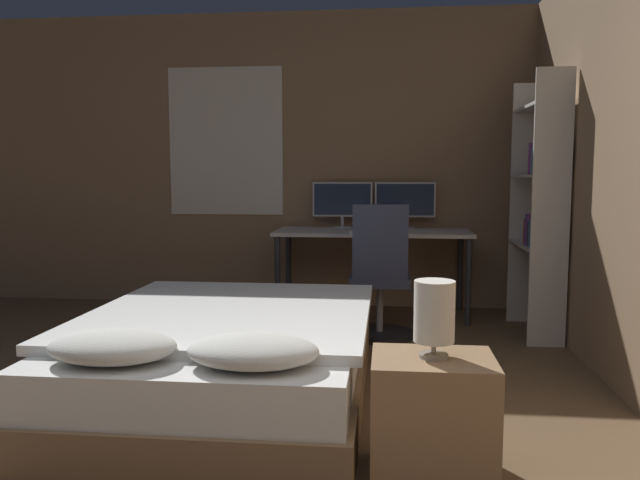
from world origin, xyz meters
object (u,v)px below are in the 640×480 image
desk (373,239)px  office_chair (380,286)px  bed (226,358)px  computer_mouse (405,231)px  bedside_lamp (434,313)px  nightstand (432,418)px  monitor_right (405,202)px  monitor_left (342,201)px  keyboard (372,232)px  bookshelf (541,197)px

desk → office_chair: 0.83m
bed → computer_mouse: 2.27m
bedside_lamp → desk: bearing=96.1°
nightstand → monitor_right: 3.25m
monitor_left → keyboard: bearing=-59.8°
computer_mouse → bookshelf: size_ratio=0.04×
nightstand → office_chair: (-0.24, 2.14, 0.15)m
keyboard → office_chair: size_ratio=0.36×
desk → bedside_lamp: bearing=-83.9°
monitor_left → bedside_lamp: bearing=-79.4°
nightstand → bedside_lamp: (0.00, -0.00, 0.43)m
computer_mouse → office_chair: office_chair is taller
monitor_left → office_chair: size_ratio=0.53×
nightstand → keyboard: bearing=96.6°
bedside_lamp → keyboard: bearing=96.6°
nightstand → bookshelf: size_ratio=0.26×
monitor_left → monitor_right: 0.56m
computer_mouse → bed: bearing=-116.9°
computer_mouse → bookshelf: (0.98, -0.34, 0.30)m
office_chair → bed: bearing=-119.2°
desk → monitor_right: 0.49m
bed → bedside_lamp: bedside_lamp is taller
bedside_lamp → desk: size_ratio=0.19×
desk → keyboard: bearing=-90.0°
bed → bedside_lamp: (1.04, -0.72, 0.43)m
monitor_right → computer_mouse: monitor_right is taller
bedside_lamp → bookshelf: bearing=68.0°
keyboard → bookshelf: 1.34m
bedside_lamp → monitor_right: 3.18m
bed → bookshelf: bearing=39.4°
bookshelf → computer_mouse: bearing=160.9°
monitor_right → desk: bearing=-139.2°
monitor_left → monitor_right: (0.56, 0.00, 0.00)m
nightstand → desk: 2.97m
bookshelf → nightstand: bearing=-112.0°
computer_mouse → monitor_left: bearing=139.1°
keyboard → monitor_right: bearing=59.8°
bed → desk: desk is taller
monitor_left → bookshelf: size_ratio=0.27×
nightstand → monitor_right: (-0.03, 3.16, 0.73)m
desk → office_chair: bearing=-84.4°
desk → office_chair: (0.08, -0.78, -0.27)m
computer_mouse → nightstand: bearing=-89.2°
nightstand → office_chair: size_ratio=0.49×
monitor_left → bookshelf: 1.75m
keyboard → bookshelf: bearing=-15.2°
nightstand → bedside_lamp: size_ratio=1.62×
monitor_right → bookshelf: size_ratio=0.27×
nightstand → desk: size_ratio=0.30×
keyboard → desk: bearing=90.0°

